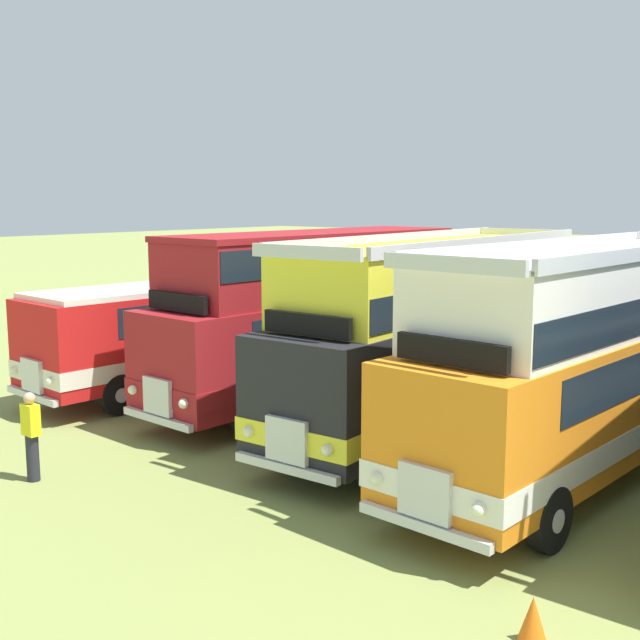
{
  "coord_description": "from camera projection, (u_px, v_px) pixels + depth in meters",
  "views": [
    {
      "loc": [
        5.54,
        -15.33,
        5.33
      ],
      "look_at": [
        -7.78,
        0.7,
        2.12
      ],
      "focal_mm": 44.33,
      "sensor_mm": 36.0,
      "label": 1
    }
  ],
  "objects": [
    {
      "name": "ground_plane",
      "position": [
        593.0,
        465.0,
        15.97
      ],
      "size": [
        200.0,
        200.0,
        0.0
      ],
      "primitive_type": "plane",
      "color": "olive"
    },
    {
      "name": "bus_fourth_in_row",
      "position": [
        597.0,
        352.0,
        15.47
      ],
      "size": [
        3.11,
        11.49,
        4.52
      ],
      "color": "orange",
      "rests_on": "ground"
    },
    {
      "name": "bus_first_in_row",
      "position": [
        217.0,
        322.0,
        23.16
      ],
      "size": [
        3.17,
        11.65,
        2.99
      ],
      "color": "red",
      "rests_on": "ground"
    },
    {
      "name": "cone_far_end",
      "position": [
        533.0,
        619.0,
        9.57
      ],
      "size": [
        0.36,
        0.36,
        0.58
      ],
      "primitive_type": "cone",
      "color": "orange",
      "rests_on": "ground"
    },
    {
      "name": "marshal_person",
      "position": [
        31.0,
        436.0,
        14.95
      ],
      "size": [
        0.36,
        0.24,
        1.73
      ],
      "color": "#23232D",
      "rests_on": "ground"
    },
    {
      "name": "bus_third_in_row",
      "position": [
        438.0,
        329.0,
        18.15
      ],
      "size": [
        3.1,
        11.02,
        4.52
      ],
      "color": "black",
      "rests_on": "ground"
    },
    {
      "name": "bus_second_in_row",
      "position": [
        314.0,
        310.0,
        20.59
      ],
      "size": [
        2.87,
        10.03,
        4.49
      ],
      "color": "maroon",
      "rests_on": "ground"
    }
  ]
}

